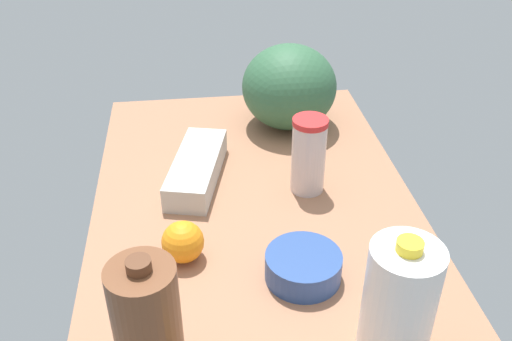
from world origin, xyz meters
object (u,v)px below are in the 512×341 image
(egg_carton, at_px, (197,168))
(mixing_bowl, at_px, (303,266))
(tumbler_cup, at_px, (309,155))
(orange_far_back, at_px, (183,242))
(watermelon, at_px, (289,87))
(chocolate_milk_jug, at_px, (149,332))
(milk_jug, at_px, (399,303))

(egg_carton, xyz_separation_m, mixing_bowl, (-0.38, -0.20, -0.00))
(tumbler_cup, bearing_deg, egg_carton, 74.16)
(egg_carton, bearing_deg, orange_far_back, -173.58)
(tumbler_cup, distance_m, orange_far_back, 0.38)
(egg_carton, height_order, mixing_bowl, egg_carton)
(watermelon, distance_m, chocolate_milk_jug, 0.93)
(chocolate_milk_jug, bearing_deg, milk_jug, -86.81)
(chocolate_milk_jug, distance_m, milk_jug, 0.40)
(watermelon, height_order, mixing_bowl, watermelon)
(tumbler_cup, relative_size, chocolate_milk_jug, 0.71)
(mixing_bowl, bearing_deg, milk_jug, -149.48)
(orange_far_back, bearing_deg, tumbler_cup, -54.31)
(mixing_bowl, height_order, milk_jug, milk_jug)
(egg_carton, xyz_separation_m, orange_far_back, (-0.29, 0.04, 0.01))
(egg_carton, distance_m, orange_far_back, 0.30)
(watermelon, bearing_deg, mixing_bowl, 172.83)
(tumbler_cup, relative_size, egg_carton, 0.64)
(tumbler_cup, bearing_deg, chocolate_milk_jug, 145.87)
(watermelon, height_order, chocolate_milk_jug, chocolate_milk_jug)
(egg_carton, relative_size, chocolate_milk_jug, 1.10)
(watermelon, height_order, milk_jug, milk_jug)
(egg_carton, distance_m, milk_jug, 0.66)
(milk_jug, bearing_deg, egg_carton, 28.43)
(watermelon, xyz_separation_m, orange_far_back, (-0.55, 0.31, -0.08))
(egg_carton, relative_size, mixing_bowl, 1.97)
(mixing_bowl, relative_size, chocolate_milk_jug, 0.56)
(tumbler_cup, xyz_separation_m, chocolate_milk_jug, (-0.52, 0.35, 0.03))
(watermelon, bearing_deg, egg_carton, 133.12)
(milk_jug, bearing_deg, mixing_bowl, 30.52)
(milk_jug, height_order, orange_far_back, milk_jug)
(watermelon, bearing_deg, orange_far_back, 150.32)
(egg_carton, height_order, chocolate_milk_jug, chocolate_milk_jug)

